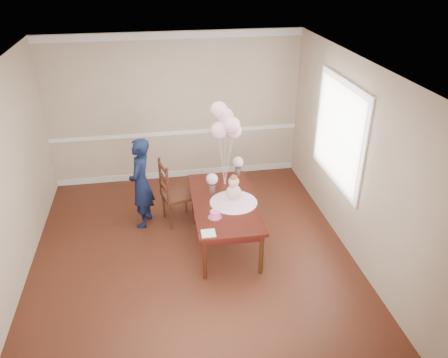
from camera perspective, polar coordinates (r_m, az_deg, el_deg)
floor at (r=6.38m, az=-4.08°, el=-9.99°), size 4.50×5.00×0.00m
ceiling at (r=5.17m, az=-5.12°, el=14.26°), size 4.50×5.00×0.02m
wall_back at (r=7.95m, az=-6.36°, el=9.03°), size 4.50×0.02×2.70m
wall_front at (r=3.62m, az=-0.42°, el=-17.34°), size 4.50×0.02×2.70m
wall_left at (r=5.93m, az=-26.72°, el=-0.92°), size 0.02×5.00×2.70m
wall_right at (r=6.23m, az=16.53°, el=2.42°), size 0.02×5.00×2.70m
chair_rail_trim at (r=8.10m, az=-6.19°, el=6.00°), size 4.50×0.02×0.07m
crown_molding at (r=7.62m, az=-6.88°, el=18.13°), size 4.50×0.02×0.12m
baseboard_trim at (r=8.45m, az=-5.90°, el=0.71°), size 4.50×0.02×0.12m
window_frame at (r=6.55m, az=14.79°, el=5.87°), size 0.02×1.66×1.56m
window_blinds at (r=6.54m, az=14.65°, el=5.87°), size 0.01×1.50×1.40m
dining_table_top at (r=6.32m, az=-0.03°, el=-3.09°), size 0.94×1.82×0.05m
table_apron at (r=6.36m, az=-0.03°, el=-3.61°), size 0.85×1.73×0.09m
table_leg_fl at (r=5.80m, az=-2.55°, el=-10.44°), size 0.06×0.06×0.63m
table_leg_fr at (r=5.91m, az=4.87°, el=-9.73°), size 0.06×0.06×0.63m
table_leg_bl at (r=7.17m, az=-4.01°, el=-2.22°), size 0.06×0.06×0.63m
table_leg_br at (r=7.25m, az=1.96°, el=-1.77°), size 0.06×0.06×0.63m
baby_skirt at (r=6.27m, az=1.26°, el=-2.67°), size 0.70×0.70×0.09m
baby_torso at (r=6.21m, az=1.27°, el=-1.74°), size 0.22×0.22×0.22m
baby_head at (r=6.13m, az=1.28°, el=-0.36°), size 0.15×0.15×0.15m
baby_hair at (r=6.10m, az=1.29°, el=0.09°), size 0.11×0.11×0.11m
cake_platter at (r=5.95m, az=-1.17°, el=-5.01°), size 0.20×0.20×0.01m
birthday_cake at (r=5.92m, az=-1.17°, el=-4.61°), size 0.14×0.14×0.09m
cake_flower_a at (r=5.89m, az=-1.18°, el=-4.14°), size 0.03×0.03×0.03m
cake_flower_b at (r=5.91m, az=-0.94°, el=-4.02°), size 0.03×0.03×0.03m
rose_vase_near at (r=6.49m, az=-1.56°, el=-1.24°), size 0.09×0.09×0.14m
roses_near at (r=6.41m, az=-1.58°, el=0.02°), size 0.17×0.17×0.17m
rose_vase_far at (r=6.99m, az=1.82°, el=1.02°), size 0.09×0.09×0.14m
roses_far at (r=6.91m, az=1.84°, el=2.22°), size 0.17×0.17×0.17m
napkin at (r=5.64m, az=-2.06°, el=-7.09°), size 0.18×0.18×0.01m
balloon_weight at (r=6.74m, az=0.10°, el=-0.64°), size 0.04×0.04×0.02m
balloon_a at (r=6.35m, az=-0.70°, el=6.38°), size 0.25×0.25×0.25m
balloon_b at (r=6.30m, az=0.99°, el=7.08°), size 0.25×0.25×0.25m
balloon_c at (r=6.38m, az=0.15°, el=8.23°), size 0.25×0.25×0.25m
balloon_d at (r=6.36m, az=-0.69°, el=9.01°), size 0.25×0.25×0.25m
balloon_e at (r=6.46m, az=1.20°, el=6.35°), size 0.25×0.25×0.25m
balloon_ribbon_a at (r=6.56m, az=-0.28°, el=2.23°), size 0.08×0.01×0.75m
balloon_ribbon_b at (r=6.54m, az=0.53°, el=2.55°), size 0.09×0.05×0.84m
balloon_ribbon_c at (r=6.57m, az=0.13°, el=3.14°), size 0.02×0.08×0.93m
balloon_ribbon_d at (r=6.55m, az=-0.28°, el=3.50°), size 0.07×0.09×1.02m
balloon_ribbon_e at (r=6.62m, az=0.64°, el=2.25°), size 0.13×0.06×0.70m
dining_chair_seat at (r=6.90m, az=-6.02°, el=-2.07°), size 0.56×0.56×0.05m
chair_leg_fl at (r=6.83m, az=-6.92°, el=-4.93°), size 0.05×0.05×0.45m
chair_leg_fr at (r=6.93m, az=-3.92°, el=-4.26°), size 0.05×0.05×0.45m
chair_leg_bl at (r=7.14m, az=-7.86°, el=-3.39°), size 0.05×0.05×0.45m
chair_leg_br at (r=7.23m, az=-4.98°, el=-2.77°), size 0.05×0.05×0.45m
chair_back_post_l at (r=6.54m, az=-7.38°, el=-0.89°), size 0.05×0.05×0.59m
chair_back_post_r at (r=6.87m, az=-8.32°, el=0.52°), size 0.05×0.05×0.59m
chair_slat_low at (r=6.76m, az=-7.79°, el=-1.11°), size 0.13×0.42×0.05m
chair_slat_mid at (r=6.68m, az=-7.89°, el=0.15°), size 0.13×0.42×0.05m
chair_slat_top at (r=6.61m, az=-7.98°, el=1.45°), size 0.13×0.42×0.05m
woman at (r=6.79m, az=-10.78°, el=-0.53°), size 0.49×0.61×1.46m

